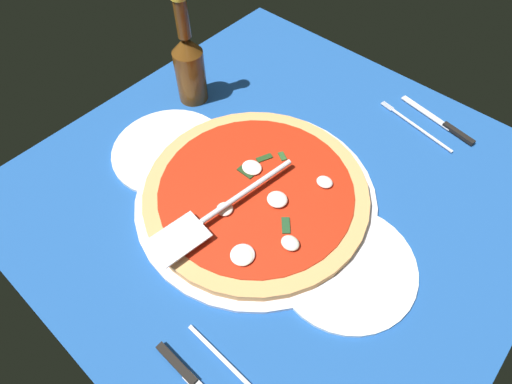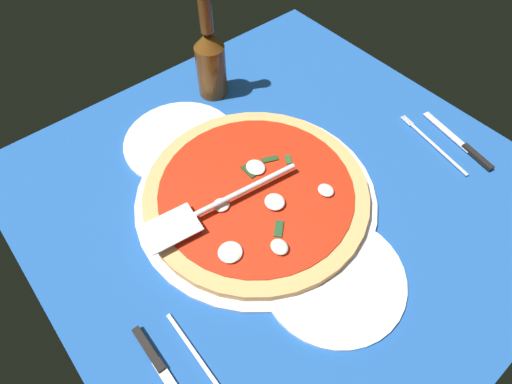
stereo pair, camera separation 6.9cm
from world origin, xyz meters
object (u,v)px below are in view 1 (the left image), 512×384
Objects in this scene: pizza at (256,193)px; beer_bottle at (189,66)px; dinner_plate_right at (170,151)px; dinner_plate_left at (345,266)px; place_setting_near at (429,126)px; pizza_server at (217,212)px; place_setting_far at (216,380)px.

pizza is 1.71× the size of beer_bottle.
dinner_plate_right is 0.56× the size of pizza.
place_setting_near is (5.23, -39.78, -0.14)cm from dinner_plate_left.
pizza_server is at bearing 143.84° from beer_bottle.
place_setting_near is 0.98× the size of place_setting_far.
dinner_plate_right is 1.10× the size of place_setting_far.
place_setting_far is at bearing 82.36° from dinner_plate_left.
pizza is at bearing 122.09° from place_setting_far.
dinner_plate_left is 20.61cm from pizza.
place_setting_far is (-16.89, 27.77, -1.71)cm from pizza.
dinner_plate_right is 18.94cm from beer_bottle.
pizza_server reaches higher than place_setting_far.
pizza reaches higher than dinner_plate_right.
pizza_server reaches higher than dinner_plate_left.
pizza_server is (1.10, 8.89, 2.59)cm from pizza.
pizza is 32.62cm from beer_bottle.
dinner_plate_left is 52.33cm from beer_bottle.
beer_bottle reaches higher than dinner_plate_right.
place_setting_near is 53.24cm from beer_bottle.
pizza_server is 1.23× the size of beer_bottle.
pizza is at bearing 79.38° from place_setting_near.
dinner_plate_right is 21.39cm from pizza_server.
beer_bottle is (44.88, 27.31, 8.62)cm from place_setting_near.
beer_bottle reaches higher than pizza_server.
beer_bottle is (50.11, -12.47, 8.48)cm from dinner_plate_left.
place_setting_near is at bearing 168.96° from pizza_server.
dinner_plate_right is 21.42cm from pizza.
place_setting_near is (-36.49, -42.03, -0.14)cm from dinner_plate_right.
pizza_server is 51.03cm from place_setting_near.
pizza_server is 1.40× the size of place_setting_far.
pizza reaches higher than dinner_plate_left.
pizza_server is (-20.08, 6.10, 4.16)cm from dinner_plate_right.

